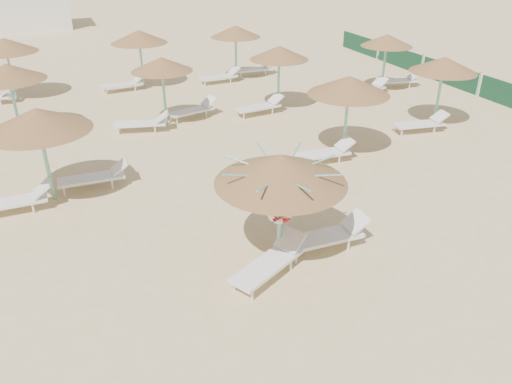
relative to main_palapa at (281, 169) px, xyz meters
name	(u,v)px	position (x,y,z in m)	size (l,w,h in m)	color
ground	(272,254)	(-0.09, 0.17, -2.27)	(120.00, 120.00, 0.00)	#D4B581
main_palapa	(281,169)	(0.00, 0.00, 0.00)	(2.92, 2.92, 2.62)	#6BB9A6
lounger_main_a	(271,261)	(-0.46, -0.56, -1.91)	(2.10, 1.51, 0.75)	silver
lounger_main_b	(328,235)	(1.24, -0.12, -1.90)	(2.12, 0.67, 0.77)	silver
palapa_field	(195,61)	(1.07, 10.25, 0.02)	(20.37, 13.79, 2.71)	#6BB9A6
service_hut	(12,7)	(-6.09, 35.17, -0.63)	(8.40, 4.40, 3.25)	silver
windbreak_fence	(450,75)	(13.91, 10.12, -1.77)	(0.08, 19.84, 1.10)	#1A5034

